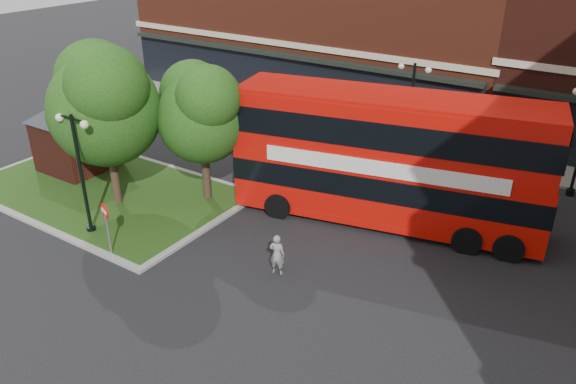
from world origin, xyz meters
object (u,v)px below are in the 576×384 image
Objects in this scene: woman at (277,254)px; car_white at (441,143)px; bus at (389,151)px; car_silver at (329,128)px.

woman is 13.68m from car_white.
bus is 8.28m from car_white.
bus is at bearing 179.18° from car_white.
bus reaches higher than woman.
car_silver is 6.23m from car_white.
bus is 2.76× the size of car_white.
bus is 8.10× the size of woman.
car_silver is 0.93× the size of car_white.
car_silver is (-5.04, 12.50, -0.05)m from woman.
car_silver is at bearing -82.17° from woman.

